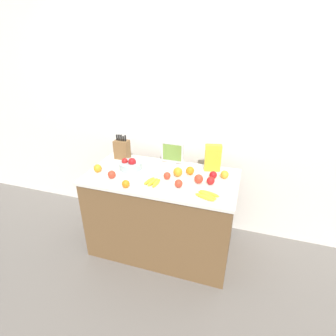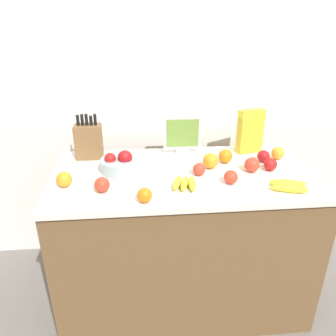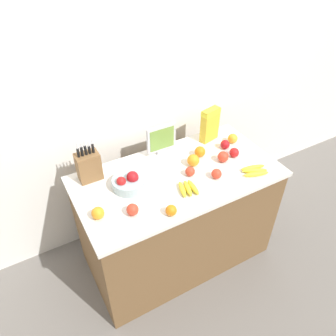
% 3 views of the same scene
% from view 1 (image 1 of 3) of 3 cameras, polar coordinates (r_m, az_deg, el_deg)
% --- Properties ---
extents(ground_plane, '(14.00, 14.00, 0.00)m').
position_cam_1_polar(ground_plane, '(3.06, -1.26, -16.64)').
color(ground_plane, slate).
extents(wall_back, '(9.00, 0.06, 2.60)m').
position_cam_1_polar(wall_back, '(2.92, 2.34, 10.66)').
color(wall_back, silver).
rests_on(wall_back, ground_plane).
extents(counter, '(1.46, 0.76, 0.89)m').
position_cam_1_polar(counter, '(2.78, -1.35, -9.85)').
color(counter, brown).
rests_on(counter, ground_plane).
extents(knife_block, '(0.16, 0.11, 0.31)m').
position_cam_1_polar(knife_block, '(2.92, -9.98, 4.07)').
color(knife_block, brown).
rests_on(knife_block, counter).
extents(small_monitor, '(0.23, 0.03, 0.24)m').
position_cam_1_polar(small_monitor, '(2.72, 0.96, 3.34)').
color(small_monitor, '#B7B7BC').
rests_on(small_monitor, counter).
extents(cereal_box, '(0.17, 0.10, 0.27)m').
position_cam_1_polar(cereal_box, '(2.62, 9.76, 2.46)').
color(cereal_box, gold).
rests_on(cereal_box, counter).
extents(fruit_bowl, '(0.23, 0.23, 0.12)m').
position_cam_1_polar(fruit_bowl, '(2.69, -8.18, 0.70)').
color(fruit_bowl, '#99B2B7').
rests_on(fruit_bowl, counter).
extents(banana_bunch_left, '(0.21, 0.15, 0.03)m').
position_cam_1_polar(banana_bunch_left, '(2.22, 8.52, -5.88)').
color(banana_bunch_left, yellow).
rests_on(banana_bunch_left, counter).
extents(banana_bunch_right, '(0.14, 0.18, 0.04)m').
position_cam_1_polar(banana_bunch_right, '(2.40, -3.34, -3.03)').
color(banana_bunch_right, yellow).
rests_on(banana_bunch_right, counter).
extents(apple_rightmost, '(0.07, 0.07, 0.07)m').
position_cam_1_polar(apple_rightmost, '(2.47, -0.21, -1.68)').
color(apple_rightmost, red).
rests_on(apple_rightmost, counter).
extents(apple_near_bananas, '(0.07, 0.07, 0.07)m').
position_cam_1_polar(apple_near_bananas, '(2.33, 2.33, -3.39)').
color(apple_near_bananas, red).
rests_on(apple_near_bananas, counter).
extents(apple_by_knife_block, '(0.08, 0.08, 0.08)m').
position_cam_1_polar(apple_by_knife_block, '(2.41, 6.70, -2.34)').
color(apple_by_knife_block, red).
rests_on(apple_by_knife_block, counter).
extents(apple_middle, '(0.08, 0.08, 0.08)m').
position_cam_1_polar(apple_middle, '(2.54, -12.17, -1.37)').
color(apple_middle, red).
rests_on(apple_middle, counter).
extents(apple_leftmost, '(0.07, 0.07, 0.07)m').
position_cam_1_polar(apple_leftmost, '(2.41, 9.27, -2.73)').
color(apple_leftmost, red).
rests_on(apple_leftmost, counter).
extents(apple_front, '(0.07, 0.07, 0.07)m').
position_cam_1_polar(apple_front, '(2.51, 9.80, -1.49)').
color(apple_front, '#A31419').
rests_on(apple_front, counter).
extents(orange_mid_left, '(0.08, 0.08, 0.08)m').
position_cam_1_polar(orange_mid_left, '(2.53, 12.22, -1.39)').
color(orange_mid_left, orange).
rests_on(orange_mid_left, counter).
extents(orange_front_left, '(0.09, 0.09, 0.09)m').
position_cam_1_polar(orange_front_left, '(2.51, 2.16, -0.85)').
color(orange_front_left, orange).
rests_on(orange_front_left, counter).
extents(orange_by_cereal, '(0.08, 0.08, 0.08)m').
position_cam_1_polar(orange_by_cereal, '(2.69, -15.06, -0.04)').
color(orange_by_cereal, orange).
rests_on(orange_by_cereal, counter).
extents(orange_mid_right, '(0.08, 0.08, 0.08)m').
position_cam_1_polar(orange_mid_right, '(2.55, 4.83, -0.58)').
color(orange_mid_right, orange).
rests_on(orange_mid_right, counter).
extents(orange_near_bowl, '(0.07, 0.07, 0.07)m').
position_cam_1_polar(orange_near_bowl, '(2.36, -9.19, -3.42)').
color(orange_near_bowl, orange).
rests_on(orange_near_bowl, counter).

